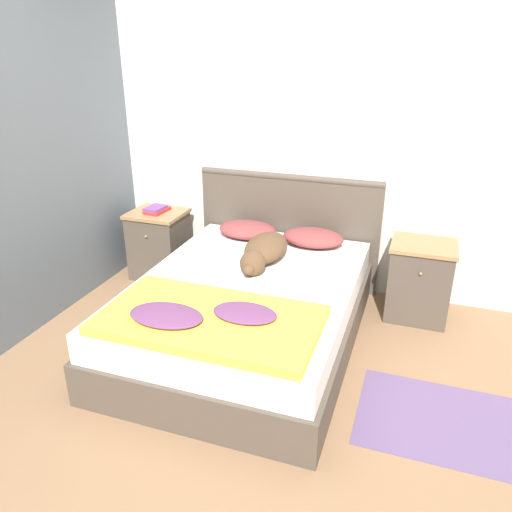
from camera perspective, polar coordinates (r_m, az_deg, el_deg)
The scene contains 13 objects.
ground_plane at distance 2.83m, azimuth -8.75°, elevation -20.43°, with size 16.00×16.00×0.00m, color #896647.
wall_back at distance 4.10m, azimuth 4.33°, elevation 13.82°, with size 9.00×0.06×2.55m.
wall_side_left at distance 3.89m, azimuth -23.36°, elevation 11.51°, with size 0.06×3.10×2.55m.
bed at distance 3.46m, azimuth -1.09°, elevation -6.39°, with size 1.46×1.98×0.47m.
headboard at distance 4.23m, azimuth 3.66°, elevation 3.28°, with size 1.54×0.06×0.96m.
nightstand_left at distance 4.49m, azimuth -11.00°, elevation 1.35°, with size 0.46×0.42×0.60m.
nightstand_right at distance 3.94m, azimuth 18.17°, elevation -2.66°, with size 0.46×0.42×0.60m.
pillow_left at distance 4.08m, azimuth -0.98°, elevation 3.04°, with size 0.48×0.34×0.13m.
pillow_right at distance 3.93m, azimuth 6.55°, elevation 2.11°, with size 0.48×0.34×0.13m.
quilt at distance 2.85m, azimuth -5.53°, elevation -7.18°, with size 1.24×0.69×0.10m.
dog at distance 3.61m, azimuth 0.92°, elevation 0.65°, with size 0.29×0.75×0.19m.
book_stack at distance 4.38m, azimuth -11.31°, elevation 5.23°, with size 0.16×0.23×0.05m.
rug at distance 3.11m, azimuth 21.26°, elevation -17.33°, with size 1.00×0.69×0.00m.
Camera 1 is at (1.05, -1.77, 1.95)m, focal length 35.00 mm.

